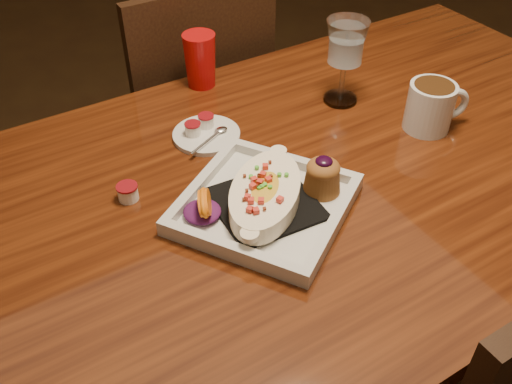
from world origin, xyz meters
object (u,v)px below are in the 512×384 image
coffee_mug (432,105)px  saucer (205,133)px  plate (270,197)px  goblet (346,47)px  table (324,202)px  red_tumbler (200,60)px  chair_far (191,117)px

coffee_mug → saucer: bearing=171.0°
plate → goblet: size_ratio=1.99×
table → coffee_mug: coffee_mug is taller
table → saucer: (-0.16, 0.21, 0.11)m
red_tumbler → coffee_mug: bearing=-51.7°
table → red_tumbler: (-0.07, 0.40, 0.16)m
plate → red_tumbler: size_ratio=3.01×
chair_far → red_tumbler: size_ratio=7.48×
plate → coffee_mug: 0.42m
plate → coffee_mug: (0.42, 0.04, 0.03)m
plate → coffee_mug: bearing=-27.1°
table → chair_far: chair_far is taller
table → coffee_mug: 0.30m
chair_far → saucer: (-0.16, -0.42, 0.25)m
saucer → goblet: bearing=-5.9°
table → chair_far: (-0.00, 0.63, -0.15)m
coffee_mug → saucer: coffee_mug is taller
coffee_mug → goblet: size_ratio=0.71×
plate → saucer: 0.25m
coffee_mug → saucer: (-0.41, 0.21, -0.05)m
coffee_mug → saucer: size_ratio=0.96×
table → saucer: 0.28m
goblet → chair_far: bearing=109.9°
table → coffee_mug: (0.25, -0.01, 0.15)m
goblet → red_tumbler: (-0.23, 0.23, -0.07)m
chair_far → goblet: size_ratio=4.95×
chair_far → saucer: 0.52m
chair_far → red_tumbler: (-0.07, -0.23, 0.30)m
saucer → red_tumbler: 0.22m
table → coffee_mug: bearing=-1.3°
red_tumbler → saucer: bearing=-115.7°
table → chair_far: 0.65m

